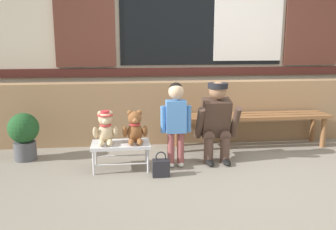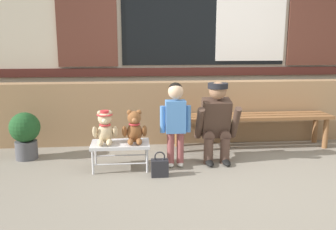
{
  "view_description": "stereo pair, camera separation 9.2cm",
  "coord_description": "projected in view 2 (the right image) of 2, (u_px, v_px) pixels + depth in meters",
  "views": [
    {
      "loc": [
        -1.14,
        -3.51,
        1.42
      ],
      "look_at": [
        -0.65,
        0.64,
        0.55
      ],
      "focal_mm": 38.94,
      "sensor_mm": 36.0,
      "label": 1
    },
    {
      "loc": [
        -1.05,
        -3.52,
        1.42
      ],
      "look_at": [
        -0.65,
        0.64,
        0.55
      ],
      "focal_mm": 38.94,
      "sensor_mm": 36.0,
      "label": 2
    }
  ],
  "objects": [
    {
      "name": "adult_crouching",
      "position": [
        217.0,
        121.0,
        4.24
      ],
      "size": [
        0.5,
        0.49,
        0.95
      ],
      "color": "brown",
      "rests_on": "ground"
    },
    {
      "name": "shop_facade",
      "position": [
        204.0,
        15.0,
        5.35
      ],
      "size": [
        7.24,
        0.26,
        3.52
      ],
      "color": "beige",
      "rests_on": "ground"
    },
    {
      "name": "child_standing",
      "position": [
        175.0,
        115.0,
        4.04
      ],
      "size": [
        0.35,
        0.18,
        0.96
      ],
      "color": "#994C4C",
      "rests_on": "ground"
    },
    {
      "name": "brick_low_wall",
      "position": [
        209.0,
        111.0,
        5.12
      ],
      "size": [
        7.09,
        0.25,
        0.85
      ],
      "primitive_type": "cube",
      "color": "#997551",
      "rests_on": "ground"
    },
    {
      "name": "teddy_bear_with_hat",
      "position": [
        105.0,
        128.0,
        3.97
      ],
      "size": [
        0.28,
        0.27,
        0.36
      ],
      "color": "#CCB289",
      "rests_on": "small_display_bench"
    },
    {
      "name": "potted_plant",
      "position": [
        25.0,
        133.0,
        4.36
      ],
      "size": [
        0.36,
        0.36,
        0.57
      ],
      "color": "#4C4C51",
      "rests_on": "ground"
    },
    {
      "name": "wooden_bench_long",
      "position": [
        251.0,
        120.0,
        4.82
      ],
      "size": [
        2.1,
        0.4,
        0.44
      ],
      "color": "brown",
      "rests_on": "ground"
    },
    {
      "name": "ground_plane",
      "position": [
        235.0,
        177.0,
        3.82
      ],
      "size": [
        60.0,
        60.0,
        0.0
      ],
      "primitive_type": "plane",
      "color": "gray"
    },
    {
      "name": "small_display_bench",
      "position": [
        120.0,
        146.0,
        4.03
      ],
      "size": [
        0.64,
        0.36,
        0.3
      ],
      "color": "silver",
      "rests_on": "ground"
    },
    {
      "name": "teddy_bear_plain",
      "position": [
        134.0,
        128.0,
        4.0
      ],
      "size": [
        0.28,
        0.26,
        0.36
      ],
      "color": "brown",
      "rests_on": "small_display_bench"
    },
    {
      "name": "handbag_on_ground",
      "position": [
        160.0,
        167.0,
        3.83
      ],
      "size": [
        0.18,
        0.11,
        0.27
      ],
      "color": "#232328",
      "rests_on": "ground"
    }
  ]
}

